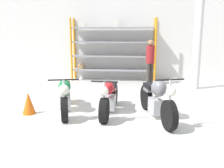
{
  "coord_description": "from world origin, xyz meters",
  "views": [
    {
      "loc": [
        0.54,
        -5.75,
        1.99
      ],
      "look_at": [
        0.0,
        0.4,
        0.7
      ],
      "focal_mm": 40.0,
      "sensor_mm": 36.0,
      "label": 1
    }
  ],
  "objects": [
    {
      "name": "motorcycle_red",
      "position": [
        -0.05,
        0.2,
        0.4
      ],
      "size": [
        0.59,
        1.99,
        0.94
      ],
      "rotation": [
        0.0,
        0.0,
        -1.63
      ],
      "color": "black",
      "rests_on": "ground_plane"
    },
    {
      "name": "shelving_rack",
      "position": [
        -0.37,
        4.57,
        1.33
      ],
      "size": [
        3.48,
        0.63,
        2.54
      ],
      "color": "orange",
      "rests_on": "ground_plane"
    },
    {
      "name": "motorcycle_grey",
      "position": [
        1.08,
        -0.11,
        0.48
      ],
      "size": [
        0.83,
        2.06,
        1.07
      ],
      "rotation": [
        0.0,
        0.0,
        -1.3
      ],
      "color": "black",
      "rests_on": "ground_plane"
    },
    {
      "name": "support_pillar",
      "position": [
        2.72,
        3.15,
        1.8
      ],
      "size": [
        0.28,
        0.28,
        3.6
      ],
      "color": "silver",
      "rests_on": "ground_plane"
    },
    {
      "name": "ground_plane",
      "position": [
        0.0,
        0.0,
        0.0
      ],
      "size": [
        30.0,
        30.0,
        0.0
      ],
      "primitive_type": "plane",
      "color": "silver"
    },
    {
      "name": "back_wall",
      "position": [
        0.0,
        4.94,
        1.8
      ],
      "size": [
        30.0,
        0.08,
        3.6
      ],
      "color": "silver",
      "rests_on": "ground_plane"
    },
    {
      "name": "traffic_cone",
      "position": [
        -2.03,
        -0.04,
        0.28
      ],
      "size": [
        0.32,
        0.32,
        0.55
      ],
      "color": "orange",
      "rests_on": "ground_plane"
    },
    {
      "name": "person_browsing",
      "position": [
        1.16,
        3.76,
        1.01
      ],
      "size": [
        0.45,
        0.45,
        1.71
      ],
      "rotation": [
        0.0,
        0.0,
        2.37
      ],
      "color": "#38332D",
      "rests_on": "ground_plane"
    },
    {
      "name": "motorcycle_green",
      "position": [
        -1.17,
        0.21,
        0.43
      ],
      "size": [
        0.83,
        2.03,
        0.97
      ],
      "rotation": [
        0.0,
        0.0,
        -1.32
      ],
      "color": "black",
      "rests_on": "ground_plane"
    }
  ]
}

